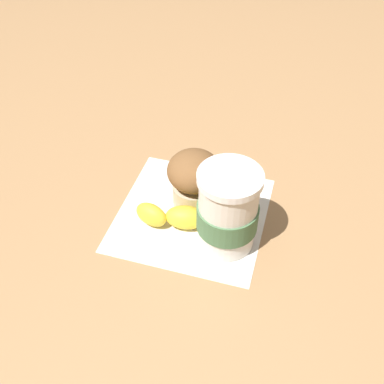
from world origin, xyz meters
TOP-DOWN VIEW (x-y plane):
  - ground_plane at (0.00, 0.00)m, footprint 3.00×3.00m
  - paper_napkin at (0.00, 0.00)m, footprint 0.25×0.25m
  - coffee_cup at (-0.05, 0.05)m, footprint 0.08×0.08m
  - muffin at (-0.00, -0.03)m, footprint 0.08×0.08m
  - banana at (-0.01, 0.01)m, footprint 0.18×0.11m
  - sugar_packet at (-0.05, -0.12)m, footprint 0.03×0.05m

SIDE VIEW (x-z plane):
  - ground_plane at x=0.00m, z-range 0.00..0.00m
  - paper_napkin at x=0.00m, z-range 0.00..0.00m
  - sugar_packet at x=-0.05m, z-range 0.00..0.01m
  - banana at x=-0.01m, z-range 0.00..0.04m
  - muffin at x=0.00m, z-range 0.01..0.10m
  - coffee_cup at x=-0.05m, z-range 0.00..0.12m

